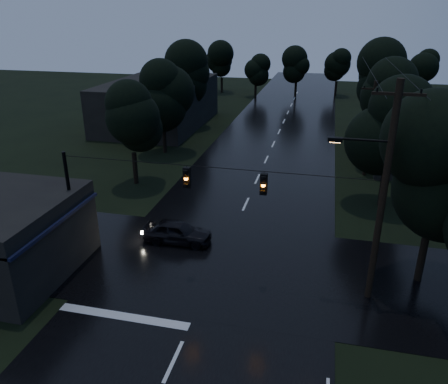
% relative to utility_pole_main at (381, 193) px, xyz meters
% --- Properties ---
extents(main_road, '(12.00, 120.00, 0.02)m').
position_rel_utility_pole_main_xyz_m(main_road, '(-7.41, 19.00, -5.26)').
color(main_road, black).
rests_on(main_road, ground).
extents(cross_street, '(60.00, 9.00, 0.02)m').
position_rel_utility_pole_main_xyz_m(cross_street, '(-7.41, 1.00, -5.26)').
color(cross_street, black).
rests_on(cross_street, ground).
extents(building_far_right, '(10.00, 14.00, 4.40)m').
position_rel_utility_pole_main_xyz_m(building_far_right, '(6.59, 23.00, -3.06)').
color(building_far_right, black).
rests_on(building_far_right, ground).
extents(building_far_left, '(10.00, 16.00, 5.00)m').
position_rel_utility_pole_main_xyz_m(building_far_left, '(-21.41, 29.00, -2.76)').
color(building_far_left, black).
rests_on(building_far_left, ground).
extents(utility_pole_main, '(3.50, 0.30, 10.00)m').
position_rel_utility_pole_main_xyz_m(utility_pole_main, '(0.00, 0.00, 0.00)').
color(utility_pole_main, black).
rests_on(utility_pole_main, ground).
extents(utility_pole_far, '(2.00, 0.30, 7.50)m').
position_rel_utility_pole_main_xyz_m(utility_pole_far, '(0.89, 17.00, -1.38)').
color(utility_pole_far, black).
rests_on(utility_pole_far, ground).
extents(anchor_pole_left, '(0.18, 0.18, 6.00)m').
position_rel_utility_pole_main_xyz_m(anchor_pole_left, '(-14.91, 0.00, -2.26)').
color(anchor_pole_left, black).
rests_on(anchor_pole_left, ground).
extents(span_signals, '(15.00, 0.37, 1.12)m').
position_rel_utility_pole_main_xyz_m(span_signals, '(-6.85, -0.01, -0.01)').
color(span_signals, black).
rests_on(span_signals, ground).
extents(tree_corner_near, '(4.48, 4.48, 9.44)m').
position_rel_utility_pole_main_xyz_m(tree_corner_near, '(2.59, 2.00, 0.74)').
color(tree_corner_near, black).
rests_on(tree_corner_near, ground).
extents(tree_left_a, '(3.92, 3.92, 8.26)m').
position_rel_utility_pole_main_xyz_m(tree_left_a, '(-16.41, 11.00, -0.02)').
color(tree_left_a, black).
rests_on(tree_left_a, ground).
extents(tree_left_b, '(4.20, 4.20, 8.85)m').
position_rel_utility_pole_main_xyz_m(tree_left_b, '(-17.01, 19.00, 0.36)').
color(tree_left_b, black).
rests_on(tree_left_b, ground).
extents(tree_left_c, '(4.48, 4.48, 9.44)m').
position_rel_utility_pole_main_xyz_m(tree_left_c, '(-17.61, 29.00, 0.74)').
color(tree_left_c, black).
rests_on(tree_left_c, ground).
extents(tree_right_a, '(4.20, 4.20, 8.85)m').
position_rel_utility_pole_main_xyz_m(tree_right_a, '(1.59, 11.00, 0.36)').
color(tree_right_a, black).
rests_on(tree_right_a, ground).
extents(tree_right_b, '(4.48, 4.48, 9.44)m').
position_rel_utility_pole_main_xyz_m(tree_right_b, '(2.19, 19.00, 0.74)').
color(tree_right_b, black).
rests_on(tree_right_b, ground).
extents(tree_right_c, '(4.76, 4.76, 10.03)m').
position_rel_utility_pole_main_xyz_m(tree_right_c, '(2.79, 29.00, 1.11)').
color(tree_right_c, black).
rests_on(tree_right_c, ground).
extents(car, '(3.95, 1.64, 1.34)m').
position_rel_utility_pole_main_xyz_m(car, '(-10.26, 2.90, -4.59)').
color(car, black).
rests_on(car, ground).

